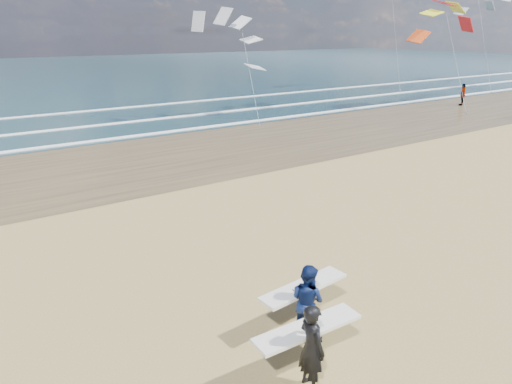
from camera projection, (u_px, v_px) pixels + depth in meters
wet_sand_strip at (374, 122)px, 32.90m from camera, size 220.00×12.00×0.01m
ocean at (126, 70)px, 75.22m from camera, size 220.00×100.00×0.02m
foam_breakers at (288, 104)px, 40.80m from camera, size 220.00×11.70×0.05m
surfer_near at (311, 345)px, 8.18m from camera, size 2.22×0.98×1.74m
surfer_far at (307, 300)px, 9.64m from camera, size 2.24×1.17×1.66m
beachgoer_1 at (463, 95)px, 39.80m from camera, size 1.18×0.89×1.87m
kite_0 at (450, 34)px, 36.74m from camera, size 7.42×4.92×9.74m
kite_1 at (246, 52)px, 32.56m from camera, size 6.76×4.84×8.08m
kite_2 at (482, 28)px, 48.63m from camera, size 6.23×4.79×11.45m
kite_5 at (394, 20)px, 49.66m from camera, size 4.89×4.64×13.99m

